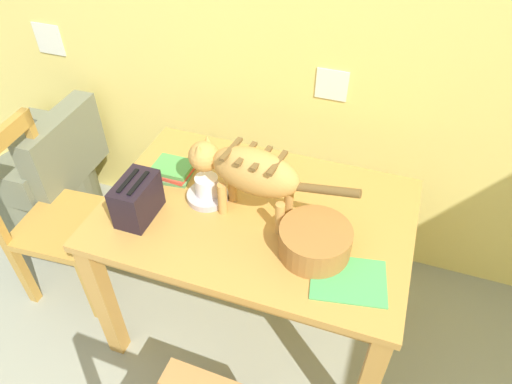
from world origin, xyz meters
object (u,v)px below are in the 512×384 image
Objects in this scene: cat at (248,171)px; toaster at (137,199)px; dining_table at (256,227)px; saucer_bowl at (208,196)px; book_stack at (173,170)px; magazine at (349,280)px; wooden_chair_far at (57,219)px; wicker_armchair at (49,186)px; wicker_basket at (315,241)px; coffee_mug at (208,186)px.

cat reaches higher than toaster.
saucer_bowl reaches higher than dining_table.
magazine is at bearing -20.67° from book_stack.
wicker_armchair is (-0.37, 0.34, -0.18)m from wooden_chair_far.
cat is 3.92× the size of saucer_bowl.
wicker_basket reaches higher than saucer_bowl.
coffee_mug is (-0.18, 0.02, -0.14)m from cat.
coffee_mug is (-0.21, 0.00, 0.16)m from dining_table.
dining_table is 1.02m from wooden_chair_far.
wooden_chair_far reaches higher than book_stack.
dining_table is 1.58× the size of wicker_armchair.
magazine is 1.47× the size of book_stack.
toaster is at bearing 166.52° from magazine.
saucer_bowl is 0.85× the size of toaster.
book_stack is at bearing 80.87° from cat.
dining_table is 4.71× the size of wicker_basket.
saucer_bowl is at bearing 179.16° from dining_table.
saucer_bowl reaches higher than wicker_armchair.
coffee_mug reaches higher than wicker_armchair.
wicker_basket reaches higher than wicker_armchair.
book_stack is at bearing 156.68° from coffee_mug.
coffee_mug is at bearing 149.98° from magazine.
toaster reaches higher than wooden_chair_far.
wicker_basket reaches higher than book_stack.
wicker_basket is 1.32m from wooden_chair_far.
wooden_chair_far reaches higher than magazine.
magazine is 0.18m from wicker_basket.
toaster reaches higher than saucer_bowl.
magazine is (0.44, -0.20, -0.21)m from cat.
magazine is 0.33× the size of wicker_armchair.
wooden_chair_far reaches higher than coffee_mug.
dining_table is 0.49m from toaster.
saucer_bowl is 0.50m from wicker_basket.
magazine is at bearing -30.91° from wicker_basket.
wicker_armchair is (-1.35, 0.29, -0.70)m from cat.
book_stack is at bearing 167.44° from dining_table.
book_stack is at bearing 101.79° from wooden_chair_far.
cat is 0.23m from coffee_mug.
saucer_bowl is (-0.19, 0.02, -0.20)m from cat.
toaster is (-0.40, -0.15, -0.13)m from cat.
cat is at bearing -6.78° from saucer_bowl.
toaster is at bearing -157.78° from dining_table.
wicker_armchair is at bearing 166.14° from wicker_basket.
coffee_mug is at bearing -104.61° from wicker_armchair.
wicker_armchair is (-1.64, 0.41, -0.54)m from wicker_basket.
wooden_chair_far is (-0.79, -0.07, -0.38)m from coffee_mug.
coffee_mug reaches higher than saucer_bowl.
dining_table is at bearing -0.85° from coffee_mug.
magazine is 0.84m from toaster.
dining_table is at bearing 141.75° from magazine.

